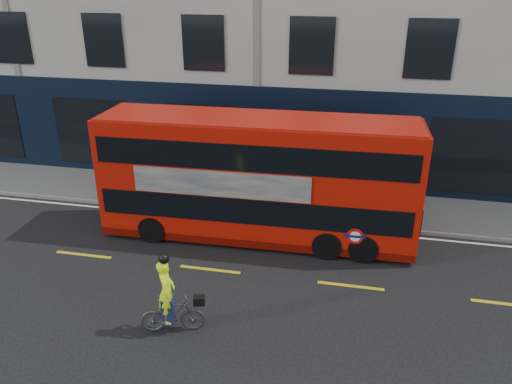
# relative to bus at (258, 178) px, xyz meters

# --- Properties ---
(ground) EXTENTS (120.00, 120.00, 0.00)m
(ground) POSITION_rel_bus_xyz_m (-0.94, -3.80, -2.02)
(ground) COLOR black
(ground) RESTS_ON ground
(pavement) EXTENTS (60.00, 3.00, 0.12)m
(pavement) POSITION_rel_bus_xyz_m (-0.94, 2.70, -1.96)
(pavement) COLOR gray
(pavement) RESTS_ON ground
(kerb) EXTENTS (60.00, 0.12, 0.13)m
(kerb) POSITION_rel_bus_xyz_m (-0.94, 1.20, -1.95)
(kerb) COLOR slate
(kerb) RESTS_ON ground
(road_edge_line) EXTENTS (58.00, 0.10, 0.01)m
(road_edge_line) POSITION_rel_bus_xyz_m (-0.94, 0.90, -2.01)
(road_edge_line) COLOR silver
(road_edge_line) RESTS_ON ground
(lane_dashes) EXTENTS (58.00, 0.12, 0.01)m
(lane_dashes) POSITION_rel_bus_xyz_m (-0.94, -2.30, -2.01)
(lane_dashes) COLOR gold
(lane_dashes) RESTS_ON ground
(bus) EXTENTS (9.83, 2.46, 3.94)m
(bus) POSITION_rel_bus_xyz_m (0.00, 0.00, 0.00)
(bus) COLOR #BC1307
(bus) RESTS_ON ground
(cyclist) EXTENTS (1.58, 0.83, 2.11)m
(cyclist) POSITION_rel_bus_xyz_m (-1.05, -5.07, -1.30)
(cyclist) COLOR #494B4E
(cyclist) RESTS_ON ground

